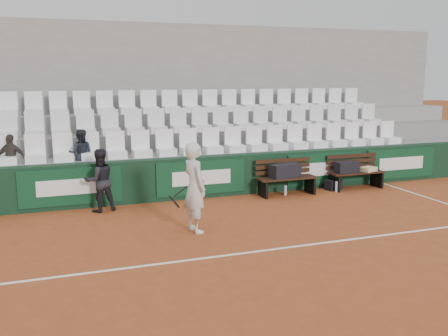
% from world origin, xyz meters
% --- Properties ---
extents(ground, '(80.00, 80.00, 0.00)m').
position_xyz_m(ground, '(0.00, 0.00, 0.00)').
color(ground, '#9E4A23').
rests_on(ground, ground).
extents(court_baseline, '(18.00, 0.06, 0.01)m').
position_xyz_m(court_baseline, '(0.00, 0.00, 0.00)').
color(court_baseline, white).
rests_on(court_baseline, ground).
extents(back_barrier, '(18.00, 0.34, 1.00)m').
position_xyz_m(back_barrier, '(0.07, 3.99, 0.50)').
color(back_barrier, '#10311C').
rests_on(back_barrier, ground).
extents(grandstand_tier_front, '(18.00, 0.95, 1.00)m').
position_xyz_m(grandstand_tier_front, '(0.00, 4.62, 0.50)').
color(grandstand_tier_front, gray).
rests_on(grandstand_tier_front, ground).
extents(grandstand_tier_mid, '(18.00, 0.95, 1.45)m').
position_xyz_m(grandstand_tier_mid, '(0.00, 5.58, 0.72)').
color(grandstand_tier_mid, gray).
rests_on(grandstand_tier_mid, ground).
extents(grandstand_tier_back, '(18.00, 0.95, 1.90)m').
position_xyz_m(grandstand_tier_back, '(0.00, 6.53, 0.95)').
color(grandstand_tier_back, gray).
rests_on(grandstand_tier_back, ground).
extents(grandstand_rear_wall, '(18.00, 0.30, 4.40)m').
position_xyz_m(grandstand_rear_wall, '(0.00, 7.15, 2.20)').
color(grandstand_rear_wall, gray).
rests_on(grandstand_rear_wall, ground).
extents(seat_row_front, '(11.90, 0.44, 0.63)m').
position_xyz_m(seat_row_front, '(0.00, 4.45, 1.31)').
color(seat_row_front, white).
rests_on(seat_row_front, grandstand_tier_front).
extents(seat_row_mid, '(11.90, 0.44, 0.63)m').
position_xyz_m(seat_row_mid, '(0.00, 5.40, 1.77)').
color(seat_row_mid, silver).
rests_on(seat_row_mid, grandstand_tier_mid).
extents(seat_row_back, '(11.90, 0.44, 0.63)m').
position_xyz_m(seat_row_back, '(0.00, 6.35, 2.21)').
color(seat_row_back, white).
rests_on(seat_row_back, grandstand_tier_back).
extents(bench_left, '(1.50, 0.56, 0.45)m').
position_xyz_m(bench_left, '(1.90, 3.47, 0.23)').
color(bench_left, '#321B0F').
rests_on(bench_left, ground).
extents(bench_right, '(1.50, 0.56, 0.45)m').
position_xyz_m(bench_right, '(3.93, 3.50, 0.23)').
color(bench_right, black).
rests_on(bench_right, ground).
extents(sports_bag_left, '(0.83, 0.48, 0.33)m').
position_xyz_m(sports_bag_left, '(1.85, 3.48, 0.62)').
color(sports_bag_left, black).
rests_on(sports_bag_left, bench_left).
extents(sports_bag_right, '(0.63, 0.33, 0.28)m').
position_xyz_m(sports_bag_right, '(3.63, 3.50, 0.59)').
color(sports_bag_right, black).
rests_on(sports_bag_right, bench_right).
extents(towel, '(0.47, 0.40, 0.11)m').
position_xyz_m(towel, '(4.27, 3.46, 0.51)').
color(towel, beige).
rests_on(towel, bench_right).
extents(sports_bag_ground, '(0.49, 0.37, 0.26)m').
position_xyz_m(sports_bag_ground, '(3.32, 3.59, 0.13)').
color(sports_bag_ground, black).
rests_on(sports_bag_ground, ground).
extents(water_bottle_near, '(0.07, 0.07, 0.26)m').
position_xyz_m(water_bottle_near, '(1.86, 3.46, 0.13)').
color(water_bottle_near, silver).
rests_on(water_bottle_near, ground).
extents(water_bottle_far, '(0.08, 0.08, 0.27)m').
position_xyz_m(water_bottle_far, '(3.25, 3.34, 0.14)').
color(water_bottle_far, '#AEBDC6').
rests_on(water_bottle_far, ground).
extents(tennis_player, '(0.76, 0.69, 1.72)m').
position_xyz_m(tennis_player, '(-1.07, 1.43, 0.86)').
color(tennis_player, silver).
rests_on(tennis_player, ground).
extents(ball_kid, '(0.77, 0.66, 1.38)m').
position_xyz_m(ball_kid, '(-2.61, 3.49, 0.69)').
color(ball_kid, black).
rests_on(ball_kid, ground).
extents(spectator_b, '(0.70, 0.50, 1.11)m').
position_xyz_m(spectator_b, '(-4.40, 4.50, 1.55)').
color(spectator_b, '#35302A').
rests_on(spectator_b, grandstand_tier_front).
extents(spectator_c, '(0.65, 0.56, 1.16)m').
position_xyz_m(spectator_c, '(-2.91, 4.50, 1.58)').
color(spectator_c, black).
rests_on(spectator_c, grandstand_tier_front).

